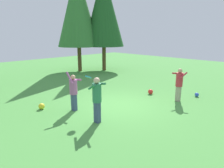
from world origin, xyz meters
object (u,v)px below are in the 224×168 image
Objects in this scene: person_thrower at (73,90)px; person_bystander at (179,82)px; ball_yellow at (42,106)px; person_catcher at (97,96)px; tree_right at (78,8)px; ball_blue at (197,95)px; frisbee at (88,77)px; tree_far_right at (104,9)px; ball_red at (150,92)px.

person_bystander is (4.42, -2.66, 0.03)m from person_thrower.
person_catcher is at bearing -72.55° from ball_yellow.
person_bystander reaches higher than ball_yellow.
ball_blue is at bearing -90.77° from tree_right.
tree_far_right is at bearing 43.80° from frisbee.
ball_yellow is at bearing -11.97° from person_bystander.
tree_far_right reaches higher than person_catcher.
ball_red is 0.03× the size of tree_right.
frisbee is (0.26, 0.83, 0.57)m from person_catcher.
tree_far_right is at bearing 31.33° from ball_yellow.
tree_right is (5.80, 8.60, 3.82)m from frisbee.
person_bystander is at bearing -91.14° from ball_red.
tree_right is at bearing 146.49° from tree_far_right.
person_bystander is at bearing -23.35° from frisbee.
tree_right is (6.06, 9.43, 4.39)m from person_catcher.
ball_red is at bearing -67.79° from person_bystander.
frisbee is 1.36× the size of ball_blue.
person_thrower is 0.20× the size of tree_far_right.
tree_far_right is (3.40, 7.52, 5.29)m from ball_red.
tree_far_right reaches higher than ball_yellow.
ball_blue is (5.65, -2.21, -1.51)m from frisbee.
tree_right reaches higher than person_catcher.
ball_blue is at bearing -31.67° from ball_yellow.
person_bystander is at bearing -110.48° from tree_far_right.
person_bystander is 11.45m from tree_right.
person_thrower is at bearing -140.26° from tree_far_right.
person_bystander is 1.71m from ball_blue.
person_catcher reaches higher than ball_blue.
ball_blue is at bearing -171.63° from person_bystander.
ball_red is at bearing -64.09° from person_catcher.
tree_right reaches higher than ball_blue.
person_thrower is 6.49× the size of ball_yellow.
frisbee is 1.10× the size of ball_yellow.
person_thrower reaches higher than frisbee.
person_thrower is 1.01× the size of person_catcher.
ball_yellow is at bearing 120.03° from frisbee.
person_bystander is at bearing -35.32° from ball_yellow.
tree_right is at bearing 89.23° from ball_blue.
person_catcher is 4.61m from person_bystander.
frisbee is at bearing 0.00° from person_bystander.
person_bystander is 0.19× the size of tree_right.
person_bystander is 6.11× the size of ball_yellow.
ball_blue is (6.80, -4.20, -0.03)m from ball_yellow.
person_catcher is 12.04m from tree_right.
person_catcher is 12.21m from tree_far_right.
ball_blue is 0.03× the size of tree_right.
frisbee reaches higher than ball_yellow.
tree_right is (1.52, 8.76, 5.30)m from ball_red.
person_thrower is 5.92× the size of frisbee.
tree_right is at bearing -75.14° from person_bystander.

